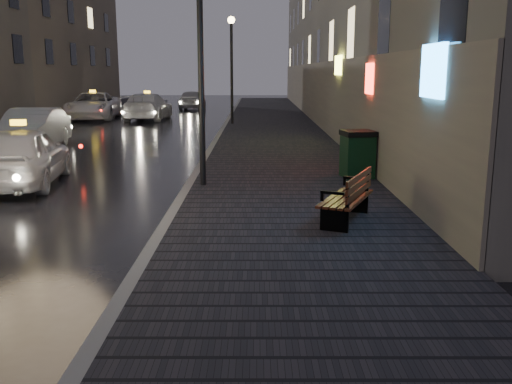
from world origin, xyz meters
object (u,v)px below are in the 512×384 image
at_px(taxi_far, 93,106).
at_px(trash_bin, 357,154).
at_px(taxi_near, 21,156).
at_px(lamp_near, 200,40).
at_px(lamp_far, 232,57).
at_px(car_far, 192,100).
at_px(bench, 350,197).
at_px(car_left_mid, 32,130).
at_px(taxi_mid, 148,107).

bearing_deg(taxi_far, trash_bin, -62.50).
distance_m(trash_bin, taxi_near, 8.37).
distance_m(lamp_near, lamp_far, 16.00).
bearing_deg(lamp_near, trash_bin, 14.28).
relative_size(taxi_near, car_far, 1.06).
distance_m(lamp_far, bench, 19.82).
height_order(taxi_near, taxi_far, taxi_far).
bearing_deg(car_left_mid, taxi_near, -73.83).
relative_size(lamp_near, taxi_mid, 1.00).
relative_size(lamp_near, bench, 2.87).
relative_size(bench, taxi_mid, 0.35).
relative_size(lamp_near, taxi_near, 1.20).
distance_m(lamp_far, taxi_far, 9.83).
distance_m(bench, trash_bin, 4.45).
xyz_separation_m(bench, taxi_mid, (-7.99, 23.29, 0.17)).
bearing_deg(trash_bin, car_far, 95.93).
height_order(lamp_near, car_far, lamp_near).
bearing_deg(taxi_near, car_far, -99.83).
height_order(lamp_near, taxi_mid, lamp_near).
bearing_deg(lamp_far, car_left_mid, -127.07).
xyz_separation_m(lamp_far, taxi_far, (-8.34, 4.45, -2.71)).
height_order(taxi_near, car_left_mid, taxi_near).
xyz_separation_m(lamp_far, car_left_mid, (-6.76, -8.95, -2.75)).
distance_m(lamp_far, car_left_mid, 11.54).
height_order(lamp_near, bench, lamp_near).
bearing_deg(lamp_far, taxi_near, -106.44).
xyz_separation_m(trash_bin, taxi_far, (-12.16, 19.48, 0.03)).
xyz_separation_m(bench, trash_bin, (0.88, 4.36, 0.16)).
height_order(bench, taxi_far, taxi_far).
xyz_separation_m(lamp_far, taxi_mid, (-5.05, 3.91, -2.72)).
height_order(bench, car_far, car_far).
distance_m(lamp_far, trash_bin, 15.75).
distance_m(trash_bin, car_far, 29.06).
bearing_deg(car_left_mid, bench, -49.92).
relative_size(bench, trash_bin, 1.55).
distance_m(taxi_near, car_left_mid, 6.82).
relative_size(lamp_far, car_left_mid, 1.17).
bearing_deg(taxi_far, taxi_mid, -13.77).
xyz_separation_m(lamp_near, taxi_near, (-4.54, 0.61, -2.74)).
relative_size(lamp_near, taxi_far, 0.94).
height_order(lamp_near, car_left_mid, lamp_near).
bearing_deg(lamp_near, car_far, 96.84).
height_order(taxi_mid, car_far, taxi_mid).
relative_size(lamp_far, bench, 2.87).
bearing_deg(lamp_near, car_left_mid, 133.78).
xyz_separation_m(lamp_near, lamp_far, (0.00, 16.00, 0.00)).
bearing_deg(car_far, taxi_near, 89.29).
distance_m(lamp_near, bench, 5.34).
xyz_separation_m(trash_bin, car_far, (-7.31, 28.13, -0.05)).
distance_m(taxi_near, taxi_mid, 19.31).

